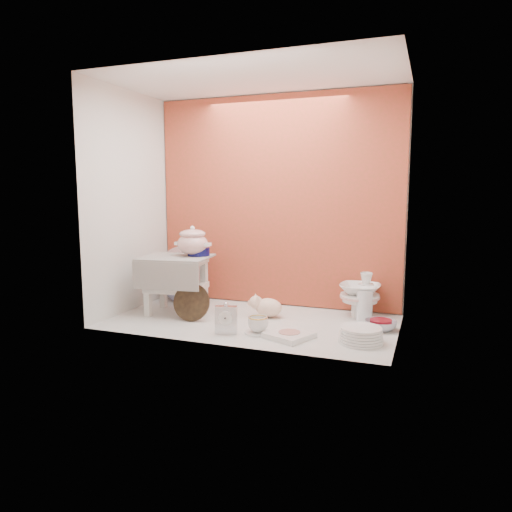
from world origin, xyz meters
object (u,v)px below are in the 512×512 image
(step_stool, at_px, (177,285))
(dinner_plate_stack, at_px, (361,335))
(porcelain_tower, at_px, (360,295))
(mantel_clock, at_px, (226,318))
(crystal_bowl, at_px, (381,325))
(blue_white_vase, at_px, (181,283))
(floral_platter, at_px, (183,274))
(gold_rim_teacup, at_px, (258,324))
(soup_tureen, at_px, (193,241))
(plush_pig, at_px, (269,307))

(step_stool, distance_m, dinner_plate_stack, 1.30)
(porcelain_tower, bearing_deg, dinner_plate_stack, -80.81)
(mantel_clock, relative_size, crystal_bowl, 0.98)
(blue_white_vase, distance_m, dinner_plate_stack, 1.54)
(crystal_bowl, bearing_deg, floral_platter, 170.71)
(step_stool, xyz_separation_m, gold_rim_teacup, (0.68, -0.25, -0.14))
(step_stool, bearing_deg, soup_tureen, 25.14)
(floral_platter, bearing_deg, blue_white_vase, 134.20)
(step_stool, height_order, gold_rim_teacup, step_stool)
(gold_rim_teacup, xyz_separation_m, dinner_plate_stack, (0.59, 0.04, -0.01))
(mantel_clock, xyz_separation_m, dinner_plate_stack, (0.76, 0.10, -0.05))
(floral_platter, bearing_deg, mantel_clock, -44.81)
(blue_white_vase, bearing_deg, floral_platter, -45.80)
(plush_pig, bearing_deg, dinner_plate_stack, -14.12)
(mantel_clock, relative_size, gold_rim_teacup, 1.58)
(floral_platter, height_order, crystal_bowl, floral_platter)
(blue_white_vase, relative_size, crystal_bowl, 1.41)
(gold_rim_teacup, xyz_separation_m, crystal_bowl, (0.67, 0.32, -0.03))
(soup_tureen, xyz_separation_m, blue_white_vase, (-0.25, 0.28, -0.36))
(step_stool, bearing_deg, dinner_plate_stack, -17.95)
(plush_pig, bearing_deg, blue_white_vase, 175.75)
(step_stool, bearing_deg, plush_pig, 1.47)
(gold_rim_teacup, bearing_deg, blue_white_vase, 144.71)
(mantel_clock, height_order, dinner_plate_stack, mantel_clock)
(gold_rim_teacup, height_order, porcelain_tower, porcelain_tower)
(blue_white_vase, distance_m, mantel_clock, 0.94)
(dinner_plate_stack, bearing_deg, mantel_clock, -172.23)
(gold_rim_teacup, bearing_deg, plush_pig, 99.16)
(soup_tureen, height_order, gold_rim_teacup, soup_tureen)
(step_stool, bearing_deg, gold_rim_teacup, -28.58)
(floral_platter, xyz_separation_m, plush_pig, (0.75, -0.20, -0.14))
(blue_white_vase, bearing_deg, plush_pig, -16.72)
(blue_white_vase, bearing_deg, crystal_bowl, -10.30)
(blue_white_vase, distance_m, plush_pig, 0.82)
(soup_tureen, relative_size, dinner_plate_stack, 1.01)
(dinner_plate_stack, xyz_separation_m, porcelain_tower, (-0.09, 0.54, 0.11))
(plush_pig, relative_size, crystal_bowl, 1.22)
(gold_rim_teacup, bearing_deg, floral_platter, 145.19)
(floral_platter, relative_size, dinner_plate_stack, 1.71)
(soup_tureen, relative_size, crystal_bowl, 1.31)
(step_stool, height_order, plush_pig, step_stool)
(crystal_bowl, bearing_deg, porcelain_tower, 123.01)
(floral_platter, distance_m, gold_rim_teacup, 1.00)
(floral_platter, height_order, blue_white_vase, floral_platter)
(mantel_clock, relative_size, plush_pig, 0.81)
(porcelain_tower, bearing_deg, gold_rim_teacup, -131.31)
(floral_platter, distance_m, plush_pig, 0.79)
(dinner_plate_stack, bearing_deg, step_stool, 170.31)
(gold_rim_teacup, bearing_deg, soup_tureen, 151.77)
(soup_tureen, distance_m, dinner_plate_stack, 1.29)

